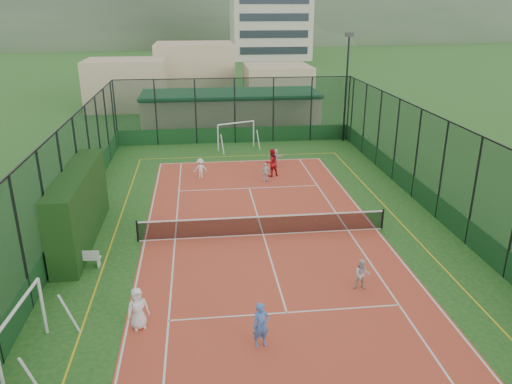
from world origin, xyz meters
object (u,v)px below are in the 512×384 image
child_far_left (200,168)px  child_far_back (276,157)px  child_near_left (138,308)px  futsal_goal_near (23,336)px  floodlight_ne (346,88)px  coach (272,163)px  child_near_right (362,274)px  white_bench (82,258)px  futsal_goal_far (236,136)px  child_near_mid (261,325)px  clubhouse (231,110)px  child_far_right (266,172)px

child_far_left → child_far_back: (5.03, 1.93, -0.04)m
child_near_left → futsal_goal_near: bearing=-175.5°
floodlight_ne → coach: (-6.96, -8.10, -3.24)m
child_near_left → child_near_right: 8.29m
child_near_right → child_far_back: size_ratio=1.05×
white_bench → child_near_right: 11.30m
floodlight_ne → child_near_right: 22.72m
futsal_goal_near → child_near_left: 3.47m
futsal_goal_far → child_far_left: bearing=-133.6°
child_far_back → futsal_goal_near: bearing=68.8°
child_near_mid → child_far_back: bearing=64.8°
futsal_goal_far → coach: bearing=-96.7°
futsal_goal_far → child_near_mid: size_ratio=1.99×
child_near_left → child_near_mid: 4.18m
futsal_goal_near → futsal_goal_far: futsal_goal_near is taller
child_far_back → child_near_right: bearing=101.2°
clubhouse → child_far_left: 13.71m
floodlight_ne → child_far_right: bearing=-129.2°
child_near_right → coach: bearing=106.1°
child_near_left → child_far_right: (6.19, 14.09, -0.14)m
floodlight_ne → clubhouse: bearing=147.9°
child_far_left → floodlight_ne: bearing=-149.0°
futsal_goal_far → coach: (1.71, -6.69, -0.09)m
floodlight_ne → child_far_back: 9.48m
futsal_goal_near → child_far_left: 17.58m
child_near_left → coach: 16.59m
futsal_goal_near → coach: futsal_goal_near is taller
white_bench → clubhouse: bearing=76.0°
clubhouse → child_near_mid: clubhouse is taller
child_far_back → coach: (-0.58, -2.04, 0.29)m
child_near_right → coach: coach is taller
futsal_goal_near → child_near_left: futsal_goal_near is taller
futsal_goal_far → child_near_left: size_ratio=2.05×
clubhouse → futsal_goal_far: 6.83m
futsal_goal_far → floodlight_ne: bearing=-11.8°
floodlight_ne → child_near_mid: 26.74m
coach → futsal_goal_near: bearing=36.9°
floodlight_ne → clubhouse: 10.47m
futsal_goal_near → child_near_mid: bearing=-84.8°
futsal_goal_far → child_near_left: futsal_goal_far is taller
futsal_goal_near → child_near_left: bearing=-60.4°
child_near_left → child_far_left: 15.45m
child_far_left → coach: size_ratio=0.71×
white_bench → child_far_back: 16.19m
child_near_left → child_far_back: size_ratio=1.27×
futsal_goal_far → coach: size_ratio=1.73×
clubhouse → child_far_right: clubhouse is taller
child_far_left → child_far_right: 4.11m
clubhouse → child_far_back: size_ratio=12.96×
child_near_left → child_far_left: size_ratio=1.19×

